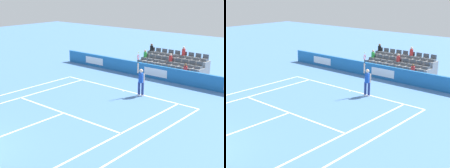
{
  "view_description": "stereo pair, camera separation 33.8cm",
  "coord_description": "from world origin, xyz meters",
  "views": [
    {
      "loc": [
        -13.14,
        4.88,
        6.76
      ],
      "look_at": [
        -0.74,
        -9.69,
        1.1
      ],
      "focal_mm": 52.55,
      "sensor_mm": 36.0,
      "label": 1
    },
    {
      "loc": [
        -13.4,
        4.66,
        6.76
      ],
      "look_at": [
        -0.74,
        -9.69,
        1.1
      ],
      "focal_mm": 52.55,
      "sensor_mm": 36.0,
      "label": 2
    }
  ],
  "objects": [
    {
      "name": "line_centre_mark",
      "position": [
        0.0,
        -11.79,
        0.0
      ],
      "size": [
        0.1,
        0.2,
        0.01
      ],
      "primitive_type": "cube",
      "color": "white",
      "rests_on": "ground"
    },
    {
      "name": "line_doubles_sideline_right",
      "position": [
        -5.49,
        -5.95,
        0.0
      ],
      "size": [
        0.1,
        11.89,
        0.01
      ],
      "primitive_type": "cube",
      "color": "white",
      "rests_on": "ground"
    },
    {
      "name": "line_baseline",
      "position": [
        0.0,
        -11.89,
        0.0
      ],
      "size": [
        10.97,
        0.1,
        0.01
      ],
      "primitive_type": "cube",
      "color": "white",
      "rests_on": "ground"
    },
    {
      "name": "sponsor_barrier",
      "position": [
        0.0,
        -15.77,
        0.53
      ],
      "size": [
        19.21,
        0.22,
        1.07
      ],
      "color": "#1E66AD",
      "rests_on": "ground"
    },
    {
      "name": "line_service",
      "position": [
        0.0,
        -6.4,
        0.0
      ],
      "size": [
        8.23,
        0.1,
        0.01
      ],
      "primitive_type": "cube",
      "color": "white",
      "rests_on": "ground"
    },
    {
      "name": "line_singles_sideline_left",
      "position": [
        4.12,
        -5.95,
        0.0
      ],
      "size": [
        0.1,
        11.89,
        0.01
      ],
      "primitive_type": "cube",
      "color": "white",
      "rests_on": "ground"
    },
    {
      "name": "tennis_player",
      "position": [
        -1.47,
        -11.69,
        0.99
      ],
      "size": [
        0.54,
        0.42,
        2.85
      ],
      "color": "navy",
      "rests_on": "ground"
    },
    {
      "name": "stadium_stand",
      "position": [
        0.01,
        -18.08,
        0.55
      ],
      "size": [
        5.58,
        2.85,
        2.18
      ],
      "color": "gray",
      "rests_on": "ground"
    },
    {
      "name": "line_doubles_sideline_left",
      "position": [
        5.49,
        -5.95,
        0.0
      ],
      "size": [
        0.1,
        11.89,
        0.01
      ],
      "primitive_type": "cube",
      "color": "white",
      "rests_on": "ground"
    },
    {
      "name": "line_centre_service",
      "position": [
        0.0,
        -3.2,
        0.0
      ],
      "size": [
        0.1,
        6.4,
        0.01
      ],
      "primitive_type": "cube",
      "color": "white",
      "rests_on": "ground"
    },
    {
      "name": "line_singles_sideline_right",
      "position": [
        -4.12,
        -5.95,
        0.0
      ],
      "size": [
        0.1,
        11.89,
        0.01
      ],
      "primitive_type": "cube",
      "color": "white",
      "rests_on": "ground"
    }
  ]
}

